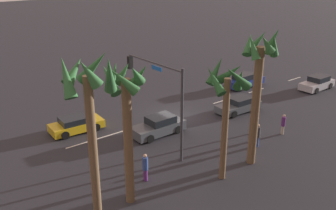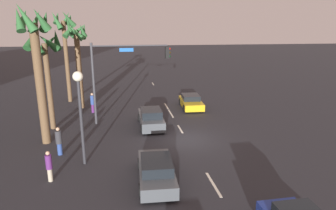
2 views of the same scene
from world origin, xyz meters
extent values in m
plane|color=#28282D|center=(0.00, 0.00, 0.00)|extent=(220.00, 220.00, 0.00)
cube|color=silver|center=(-6.17, 0.00, 0.01)|extent=(2.39, 0.14, 0.01)
cube|color=silver|center=(2.11, 0.00, 0.01)|extent=(1.85, 0.14, 0.01)
cube|color=silver|center=(6.35, 0.00, 0.01)|extent=(2.51, 0.14, 0.01)
cube|color=silver|center=(8.90, 0.00, 0.01)|extent=(2.23, 0.14, 0.01)
cube|color=silver|center=(20.98, 0.00, 0.01)|extent=(1.91, 0.14, 0.01)
cube|color=#474C51|center=(3.24, 2.17, 0.53)|extent=(4.40, 1.77, 0.74)
cube|color=black|center=(2.97, 2.17, 1.18)|extent=(2.12, 1.55, 0.57)
cylinder|color=black|center=(4.60, 3.00, 0.32)|extent=(0.64, 0.22, 0.64)
cylinder|color=black|center=(4.60, 1.35, 0.32)|extent=(0.64, 0.22, 0.64)
cylinder|color=black|center=(1.87, 2.99, 0.32)|extent=(0.64, 0.22, 0.64)
cylinder|color=black|center=(1.88, 1.34, 0.32)|extent=(0.64, 0.22, 0.64)
cube|color=gold|center=(8.02, -2.30, 0.47)|extent=(4.26, 2.06, 0.62)
cube|color=black|center=(8.27, -2.31, 1.02)|extent=(2.09, 1.72, 0.46)
cylinder|color=black|center=(6.68, -3.10, 0.32)|extent=(0.65, 0.25, 0.64)
cylinder|color=black|center=(6.78, -1.36, 0.32)|extent=(0.65, 0.25, 0.64)
cylinder|color=black|center=(9.27, -3.24, 0.32)|extent=(0.65, 0.25, 0.64)
cylinder|color=black|center=(9.36, -1.50, 0.32)|extent=(0.65, 0.25, 0.64)
cube|color=#474C51|center=(-5.33, 2.81, 0.48)|extent=(4.41, 1.93, 0.63)
cube|color=black|center=(-5.59, 2.82, 1.04)|extent=(2.15, 1.62, 0.50)
cylinder|color=black|center=(-3.95, 3.56, 0.32)|extent=(0.65, 0.25, 0.64)
cylinder|color=black|center=(-4.02, 1.93, 0.32)|extent=(0.65, 0.25, 0.64)
cylinder|color=black|center=(-6.63, 3.68, 0.32)|extent=(0.65, 0.25, 0.64)
cylinder|color=black|center=(-6.71, 2.05, 0.32)|extent=(0.65, 0.25, 0.64)
cylinder|color=#38383D|center=(4.51, 6.55, 3.27)|extent=(0.20, 0.20, 6.53)
cylinder|color=#38383D|center=(4.56, 3.58, 6.28)|extent=(0.23, 5.93, 0.12)
cube|color=black|center=(4.62, 0.62, 5.71)|extent=(0.33, 0.33, 0.95)
sphere|color=red|center=(4.62, 0.44, 6.00)|extent=(0.20, 0.20, 0.20)
sphere|color=#392605|center=(4.62, 0.44, 5.70)|extent=(0.20, 0.20, 0.20)
sphere|color=black|center=(4.62, 0.44, 5.40)|extent=(0.20, 0.20, 0.20)
cube|color=#1959B2|center=(4.56, 3.88, 5.96)|extent=(0.06, 1.10, 0.28)
cylinder|color=#2D2D33|center=(-2.74, 6.68, 2.42)|extent=(0.18, 0.18, 4.85)
sphere|color=#F2EACC|center=(-2.74, 6.68, 5.13)|extent=(0.56, 0.56, 0.56)
cylinder|color=#2D478C|center=(-1.22, 8.33, 0.38)|extent=(0.36, 0.36, 0.75)
cylinder|color=#333338|center=(-1.22, 8.33, 1.16)|extent=(0.47, 0.47, 0.82)
sphere|color=tan|center=(-1.22, 8.33, 1.68)|extent=(0.22, 0.22, 0.22)
cylinder|color=#59266B|center=(7.86, 7.10, 0.39)|extent=(0.33, 0.33, 0.78)
cylinder|color=#2D478C|center=(7.86, 7.10, 1.20)|extent=(0.44, 0.44, 0.85)
sphere|color=tan|center=(7.86, 7.10, 1.74)|extent=(0.23, 0.23, 0.23)
cylinder|color=#B2A58C|center=(-4.49, 8.20, 0.35)|extent=(0.33, 0.33, 0.70)
cylinder|color=#59266B|center=(-4.49, 8.20, 1.07)|extent=(0.44, 0.44, 0.76)
sphere|color=tan|center=(-4.49, 8.20, 1.56)|extent=(0.21, 0.21, 0.21)
cylinder|color=brown|center=(9.75, 8.31, 3.64)|extent=(0.50, 0.50, 7.27)
cone|color=#2D6633|center=(10.62, 8.24, 7.39)|extent=(0.70, 1.75, 1.53)
cone|color=#2D6633|center=(10.25, 8.96, 7.42)|extent=(1.59, 1.41, 1.55)
cone|color=#2D6633|center=(9.45, 8.84, 7.55)|extent=(1.35, 1.10, 1.29)
cone|color=#2D6633|center=(8.88, 8.23, 7.26)|extent=(0.70, 1.65, 1.66)
cone|color=#2D6633|center=(9.54, 7.72, 7.38)|extent=(1.27, 0.92, 1.35)
cone|color=#2D6633|center=(10.07, 7.66, 7.31)|extent=(1.26, 1.00, 1.55)
cylinder|color=brown|center=(12.57, 9.87, 4.16)|extent=(0.42, 0.42, 8.32)
cone|color=#2D6633|center=(13.45, 9.78, 8.38)|extent=(0.68, 1.37, 1.82)
cone|color=#2D6633|center=(12.76, 10.46, 8.58)|extent=(1.22, 0.86, 1.35)
cone|color=#2D6633|center=(11.77, 10.35, 8.34)|extent=(1.21, 1.50, 1.90)
cone|color=#2D6633|center=(11.94, 9.24, 8.47)|extent=(1.53, 1.55, 1.70)
cone|color=#2D6633|center=(12.87, 9.27, 8.44)|extent=(1.48, 1.11, 1.30)
cylinder|color=brown|center=(3.89, 9.80, 3.27)|extent=(0.40, 0.40, 6.55)
cone|color=#235628|center=(4.79, 9.67, 6.55)|extent=(0.80, 1.81, 1.60)
cone|color=#235628|center=(4.10, 10.72, 6.85)|extent=(1.88, 0.95, 1.65)
cone|color=#235628|center=(3.29, 10.17, 6.46)|extent=(1.10, 1.31, 1.50)
cone|color=#235628|center=(3.23, 9.37, 6.65)|extent=(1.33, 1.61, 1.43)
cone|color=#235628|center=(3.99, 8.95, 6.81)|extent=(1.54, 0.74, 1.72)
cylinder|color=brown|center=(0.94, 9.62, 3.98)|extent=(0.56, 0.56, 7.96)
cone|color=#2D6633|center=(1.67, 9.66, 7.99)|extent=(0.61, 1.12, 1.56)
cone|color=#2D6633|center=(1.14, 10.20, 8.22)|extent=(1.28, 0.90, 1.31)
cone|color=#2D6633|center=(0.58, 10.30, 8.13)|extent=(1.36, 1.08, 1.61)
cone|color=#2D6633|center=(0.05, 9.76, 8.23)|extent=(0.76, 1.44, 1.85)
cone|color=#2D6633|center=(0.52, 9.03, 8.14)|extent=(1.40, 1.22, 1.50)
cone|color=#2D6633|center=(1.32, 9.00, 8.05)|extent=(1.47, 1.19, 1.48)
camera|label=1|loc=(19.31, 24.00, 12.87)|focal=40.55mm
camera|label=2|loc=(-18.63, 4.38, 7.68)|focal=30.79mm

